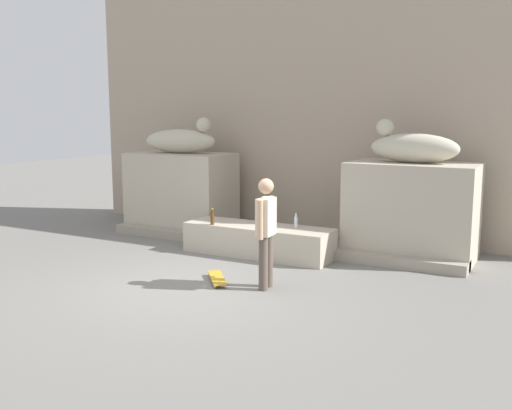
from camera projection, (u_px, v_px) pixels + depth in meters
ground_plane at (189, 286)px, 8.88m from camera, size 40.00×40.00×0.00m
facade_wall at (312, 102)px, 12.51m from camera, size 10.87×0.60×5.66m
pedestal_left at (181, 192)px, 12.86m from camera, size 2.25×1.26×1.73m
pedestal_right at (411, 211)px, 10.50m from camera, size 2.25×1.26×1.73m
statue_reclining_left at (182, 140)px, 12.66m from camera, size 1.68×0.90×0.78m
statue_reclining_right at (412, 147)px, 10.33m from camera, size 1.64×0.69×0.78m
ledge_block at (258, 240)px, 10.78m from camera, size 2.80×0.83×0.56m
skater at (266, 228)px, 8.65m from camera, size 0.23×0.54×1.67m
skateboard at (217, 278)px, 9.10m from camera, size 0.66×0.75×0.08m
bottle_brown at (212, 218)px, 10.80m from camera, size 0.07×0.07×0.30m
bottle_clear at (296, 222)px, 10.52m from camera, size 0.06×0.06×0.27m
stair_step at (270, 245)px, 11.23m from camera, size 7.31×0.50×0.19m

